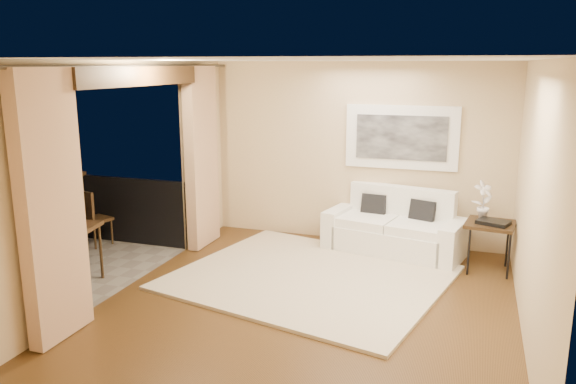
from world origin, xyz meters
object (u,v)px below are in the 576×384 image
at_px(side_table, 490,227).
at_px(bistro_table, 69,233).
at_px(orchid, 483,200).
at_px(balcony_chair_far, 91,214).
at_px(ice_bucket, 63,215).
at_px(sofa, 395,230).

distance_m(side_table, bistro_table, 5.32).
bearing_deg(side_table, orchid, 121.79).
relative_size(balcony_chair_far, ice_bucket, 4.29).
bearing_deg(ice_bucket, orchid, 23.86).
height_order(bistro_table, balcony_chair_far, balcony_chair_far).
relative_size(sofa, balcony_chair_far, 2.39).
relative_size(sofa, side_table, 3.03).
xyz_separation_m(sofa, balcony_chair_far, (-4.30, -1.17, 0.17)).
bearing_deg(side_table, bistro_table, -156.83).
xyz_separation_m(orchid, bistro_table, (-4.78, -2.27, -0.26)).
bearing_deg(bistro_table, sofa, 34.11).
distance_m(sofa, bistro_table, 4.39).
height_order(side_table, balcony_chair_far, balcony_chair_far).
height_order(sofa, bistro_table, sofa).
xyz_separation_m(side_table, ice_bucket, (-5.03, -2.00, 0.23)).
bearing_deg(sofa, orchid, 2.82).
relative_size(orchid, bistro_table, 0.70).
bearing_deg(bistro_table, balcony_chair_far, 117.90).
bearing_deg(side_table, balcony_chair_far, -171.73).
xyz_separation_m(side_table, bistro_table, (-4.89, -2.09, 0.05)).
relative_size(sofa, bistro_table, 2.80).
bearing_deg(balcony_chair_far, ice_bucket, 130.62).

